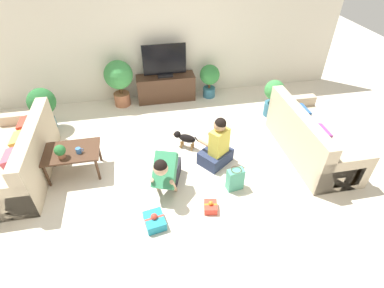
{
  "coord_description": "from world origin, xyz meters",
  "views": [
    {
      "loc": [
        -0.4,
        -3.71,
        3.48
      ],
      "look_at": [
        0.32,
        0.05,
        0.45
      ],
      "focal_mm": 28.0,
      "sensor_mm": 36.0,
      "label": 1
    }
  ],
  "objects": [
    {
      "name": "potted_plant_corner_right",
      "position": [
        2.26,
        1.28,
        0.46
      ],
      "size": [
        0.4,
        0.4,
        0.79
      ],
      "color": "#336B84",
      "rests_on": "ground_plane"
    },
    {
      "name": "dog",
      "position": [
        0.29,
        0.54,
        0.21
      ],
      "size": [
        0.43,
        0.31,
        0.32
      ],
      "rotation": [
        0.0,
        0.0,
        4.15
      ],
      "color": "black",
      "rests_on": "ground_plane"
    },
    {
      "name": "potted_plant_corner_left",
      "position": [
        -2.26,
        1.66,
        0.55
      ],
      "size": [
        0.52,
        0.52,
        0.86
      ],
      "color": "#336B84",
      "rests_on": "ground_plane"
    },
    {
      "name": "gift_bag_a",
      "position": [
        0.87,
        -0.62,
        0.19
      ],
      "size": [
        0.27,
        0.18,
        0.4
      ],
      "rotation": [
        0.0,
        0.0,
        0.14
      ],
      "color": "#4CA384",
      "rests_on": "ground_plane"
    },
    {
      "name": "sofa_left",
      "position": [
        -2.41,
        0.34,
        0.32
      ],
      "size": [
        0.88,
        1.95,
        0.88
      ],
      "rotation": [
        0.0,
        0.0,
        -1.57
      ],
      "color": "#C6B293",
      "rests_on": "ground_plane"
    },
    {
      "name": "sofa_right",
      "position": [
        2.41,
        -0.04,
        0.31
      ],
      "size": [
        0.88,
        1.95,
        0.88
      ],
      "rotation": [
        0.0,
        0.0,
        1.57
      ],
      "color": "#C6B293",
      "rests_on": "ground_plane"
    },
    {
      "name": "tabletop_plant",
      "position": [
        -1.7,
        0.09,
        0.59
      ],
      "size": [
        0.17,
        0.17,
        0.22
      ],
      "color": "#A36042",
      "rests_on": "coffee_table"
    },
    {
      "name": "potted_plant_back_right",
      "position": [
        1.16,
        2.31,
        0.47
      ],
      "size": [
        0.44,
        0.44,
        0.77
      ],
      "color": "#336B84",
      "rests_on": "ground_plane"
    },
    {
      "name": "gift_box_a",
      "position": [
        -0.42,
        -1.07,
        0.08
      ],
      "size": [
        0.31,
        0.36,
        0.21
      ],
      "rotation": [
        0.0,
        0.0,
        0.17
      ],
      "color": "teal",
      "rests_on": "ground_plane"
    },
    {
      "name": "tv_console",
      "position": [
        0.17,
        2.36,
        0.29
      ],
      "size": [
        1.28,
        0.4,
        0.58
      ],
      "color": "#472D1E",
      "rests_on": "ground_plane"
    },
    {
      "name": "gift_box_b",
      "position": [
        0.4,
        -0.97,
        0.06
      ],
      "size": [
        0.22,
        0.25,
        0.17
      ],
      "rotation": [
        0.0,
        0.0,
        -0.19
      ],
      "color": "red",
      "rests_on": "ground_plane"
    },
    {
      "name": "person_sitting",
      "position": [
        0.75,
        0.02,
        0.34
      ],
      "size": [
        0.66,
        0.63,
        0.93
      ],
      "rotation": [
        0.0,
        0.0,
        3.77
      ],
      "color": "#283351",
      "rests_on": "ground_plane"
    },
    {
      "name": "tv",
      "position": [
        0.17,
        2.36,
        0.9
      ],
      "size": [
        0.92,
        0.2,
        0.71
      ],
      "color": "black",
      "rests_on": "tv_console"
    },
    {
      "name": "coffee_table",
      "position": [
        -1.6,
        0.22,
        0.41
      ],
      "size": [
        0.89,
        0.59,
        0.46
      ],
      "color": "#472D1E",
      "rests_on": "ground_plane"
    },
    {
      "name": "ground_plane",
      "position": [
        0.0,
        0.0,
        0.0
      ],
      "size": [
        16.0,
        16.0,
        0.0
      ],
      "primitive_type": "plane",
      "color": "beige"
    },
    {
      "name": "potted_plant_back_left",
      "position": [
        -0.82,
        2.31,
        0.64
      ],
      "size": [
        0.6,
        0.6,
        1.02
      ],
      "color": "#A36042",
      "rests_on": "ground_plane"
    },
    {
      "name": "person_kneeling",
      "position": [
        -0.16,
        -0.42,
        0.37
      ],
      "size": [
        0.56,
        0.85,
        0.82
      ],
      "rotation": [
        0.0,
        0.0,
        -0.34
      ],
      "color": "#23232D",
      "rests_on": "ground_plane"
    },
    {
      "name": "mug",
      "position": [
        -1.46,
        0.15,
        0.51
      ],
      "size": [
        0.12,
        0.08,
        0.09
      ],
      "color": "#386BAD",
      "rests_on": "coffee_table"
    },
    {
      "name": "wall_back",
      "position": [
        0.0,
        2.63,
        1.3
      ],
      "size": [
        8.4,
        0.06,
        2.6
      ],
      "color": "silver",
      "rests_on": "ground_plane"
    }
  ]
}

